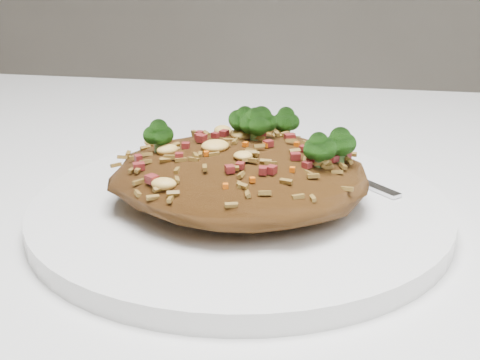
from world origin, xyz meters
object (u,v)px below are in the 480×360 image
object	(u,v)px
dining_table	(239,322)
fork	(326,167)
plate	(240,210)
fried_rice	(241,164)

from	to	relation	value
dining_table	fork	size ratio (longest dim) A/B	9.55
dining_table	plate	world-z (taller)	plate
fried_rice	fork	world-z (taller)	fried_rice
dining_table	plate	xyz separation A→B (m)	(0.00, -0.01, 0.10)
plate	fork	world-z (taller)	fork
dining_table	fork	world-z (taller)	fork
plate	fried_rice	distance (m)	0.03
plate	fork	distance (m)	0.09
dining_table	plate	size ratio (longest dim) A/B	4.22
dining_table	fried_rice	distance (m)	0.13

